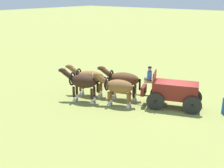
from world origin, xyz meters
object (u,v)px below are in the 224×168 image
object	(u,v)px
draft_horse_rear_off	(122,80)
draft_horse_lead_off	(89,77)
show_wagon	(173,91)
draft_horse_lead_near	(82,82)
draft_horse_rear_near	(117,87)

from	to	relation	value
draft_horse_rear_off	draft_horse_lead_off	bearing A→B (deg)	21.34
show_wagon	draft_horse_lead_near	distance (m)	6.29
draft_horse_rear_off	draft_horse_lead_off	distance (m)	2.61
show_wagon	draft_horse_lead_near	xyz separation A→B (m)	(5.59, 2.88, 0.22)
draft_horse_rear_near	draft_horse_lead_near	size ratio (longest dim) A/B	0.99
show_wagon	draft_horse_rear_off	size ratio (longest dim) A/B	1.84
draft_horse_rear_near	draft_horse_lead_near	distance (m)	2.60
draft_horse_lead_near	draft_horse_rear_near	bearing A→B (deg)	-158.66
draft_horse_rear_near	draft_horse_rear_off	bearing A→B (deg)	-68.93
draft_horse_rear_off	draft_horse_lead_near	bearing A→B (deg)	47.89
draft_horse_lead_off	draft_horse_rear_near	bearing A→B (deg)	174.79
show_wagon	draft_horse_rear_near	distance (m)	3.71
draft_horse_rear_near	draft_horse_lead_off	size ratio (longest dim) A/B	0.94
show_wagon	draft_horse_rear_near	xyz separation A→B (m)	(3.17, 1.93, 0.12)
draft_horse_rear_near	draft_horse_lead_off	distance (m)	2.91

